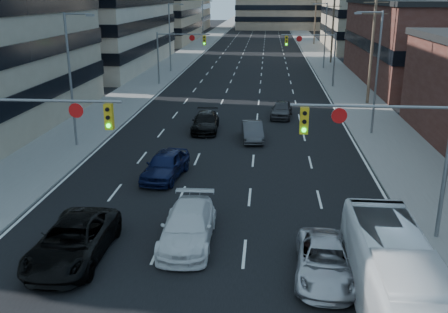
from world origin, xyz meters
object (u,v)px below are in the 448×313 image
Objects in this scene: white_van at (188,226)px; silver_suv at (325,261)px; black_pickup at (73,241)px; transit_bus at (400,292)px; sedan_blue at (165,165)px.

white_van is 5.95m from silver_suv.
black_pickup reaches higher than silver_suv.
white_van is 9.09m from transit_bus.
sedan_blue is at bearing 79.02° from black_pickup.
silver_suv is at bearing -22.96° from white_van.
silver_suv is at bearing -43.14° from sedan_blue.
silver_suv is (9.85, -0.49, -0.12)m from black_pickup.
white_van is at bearing 145.21° from transit_bus.
transit_bus is 2.12× the size of sedan_blue.
transit_bus is (11.77, -3.44, 0.59)m from black_pickup.
sedan_blue is (1.84, 9.45, 0.01)m from black_pickup.
transit_bus reaches higher than black_pickup.
white_van reaches higher than silver_suv.
sedan_blue is (-2.50, 7.69, 0.03)m from white_van.
black_pickup reaches higher than white_van.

